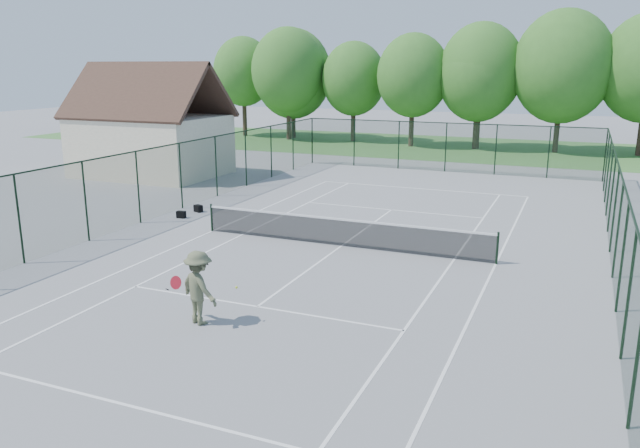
% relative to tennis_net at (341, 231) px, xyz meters
% --- Properties ---
extents(ground, '(140.00, 140.00, 0.00)m').
position_rel_tennis_net_xyz_m(ground, '(0.00, 0.00, -0.58)').
color(ground, gray).
rests_on(ground, ground).
extents(grass_far, '(80.00, 16.00, 0.01)m').
position_rel_tennis_net_xyz_m(grass_far, '(0.00, 30.00, -0.57)').
color(grass_far, '#478039').
rests_on(grass_far, ground).
extents(court_lines, '(11.05, 23.85, 0.01)m').
position_rel_tennis_net_xyz_m(court_lines, '(0.00, 0.00, -0.57)').
color(court_lines, white).
rests_on(court_lines, ground).
extents(tennis_net, '(11.08, 0.08, 1.10)m').
position_rel_tennis_net_xyz_m(tennis_net, '(0.00, 0.00, 0.00)').
color(tennis_net, black).
rests_on(tennis_net, ground).
extents(fence_enclosure, '(18.05, 36.05, 3.02)m').
position_rel_tennis_net_xyz_m(fence_enclosure, '(0.00, 0.00, 0.98)').
color(fence_enclosure, '#17331E').
rests_on(fence_enclosure, ground).
extents(utility_building, '(8.60, 6.27, 6.63)m').
position_rel_tennis_net_xyz_m(utility_building, '(-16.00, 10.00, 2.54)').
color(utility_building, '#F4E7C3').
rests_on(utility_building, ground).
extents(tree_line_far, '(39.40, 6.40, 9.70)m').
position_rel_tennis_net_xyz_m(tree_line_far, '(0.00, 30.00, 5.42)').
color(tree_line_far, '#412C23').
rests_on(tree_line_far, ground).
extents(sports_bag_a, '(0.40, 0.26, 0.30)m').
position_rel_tennis_net_xyz_m(sports_bag_a, '(-7.93, 1.38, -0.43)').
color(sports_bag_a, black).
rests_on(sports_bag_a, ground).
extents(sports_bag_b, '(0.47, 0.38, 0.31)m').
position_rel_tennis_net_xyz_m(sports_bag_b, '(-7.91, 2.65, -0.42)').
color(sports_bag_b, black).
rests_on(sports_bag_b, ground).
extents(tennis_player, '(1.77, 1.11, 1.91)m').
position_rel_tennis_net_xyz_m(tennis_player, '(-0.81, -7.94, 0.38)').
color(tennis_player, '#575C3F').
rests_on(tennis_player, ground).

